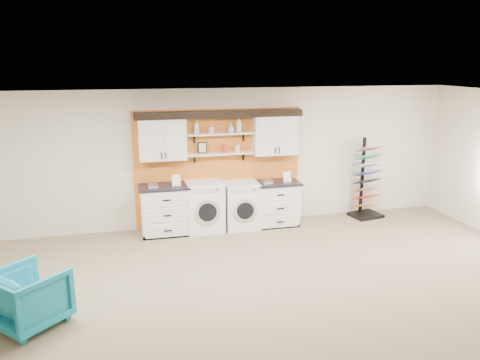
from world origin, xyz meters
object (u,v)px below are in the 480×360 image
object	(u,v)px
washer	(205,206)
armchair	(29,297)
base_cabinet_right	(276,203)
dryer	(241,205)
base_cabinet_left	(166,210)
sample_rack	(366,192)

from	to	relation	value
washer	armchair	size ratio (longest dim) A/B	1.20
base_cabinet_right	washer	distance (m)	1.49
armchair	base_cabinet_right	bearing A→B (deg)	-99.23
washer	dryer	size ratio (longest dim) A/B	1.06
base_cabinet_right	base_cabinet_left	bearing A→B (deg)	-180.00
base_cabinet_left	sample_rack	world-z (taller)	sample_rack
sample_rack	base_cabinet_right	bearing A→B (deg)	169.92
washer	dryer	world-z (taller)	washer
washer	base_cabinet_left	bearing A→B (deg)	179.75
base_cabinet_left	sample_rack	bearing A→B (deg)	0.48
sample_rack	armchair	distance (m)	6.99
base_cabinet_right	armchair	size ratio (longest dim) A/B	1.12
dryer	sample_rack	world-z (taller)	sample_rack
base_cabinet_left	armchair	world-z (taller)	base_cabinet_left
washer	dryer	bearing A→B (deg)	-0.00
dryer	armchair	world-z (taller)	dryer
dryer	sample_rack	size ratio (longest dim) A/B	0.55
dryer	washer	bearing A→B (deg)	180.00
base_cabinet_left	dryer	bearing A→B (deg)	-0.13
washer	sample_rack	distance (m)	3.57
base_cabinet_right	dryer	distance (m)	0.74
base_cabinet_left	armchair	size ratio (longest dim) A/B	1.20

